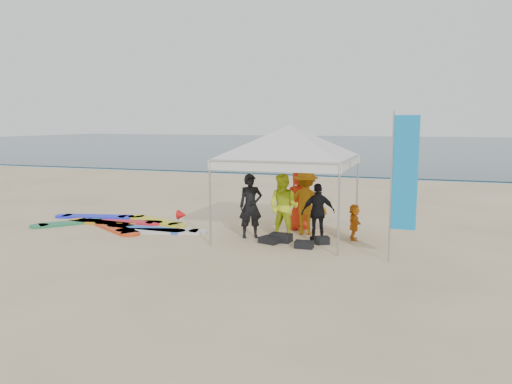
{
  "coord_description": "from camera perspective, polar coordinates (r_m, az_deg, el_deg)",
  "views": [
    {
      "loc": [
        5.03,
        -10.55,
        3.15
      ],
      "look_at": [
        0.57,
        2.6,
        1.2
      ],
      "focal_mm": 35.0,
      "sensor_mm": 36.0,
      "label": 1
    }
  ],
  "objects": [
    {
      "name": "person_black_b",
      "position": [
        13.35,
        7.11,
        -2.32
      ],
      "size": [
        0.98,
        0.74,
        1.55
      ],
      "primitive_type": "imported",
      "rotation": [
        0.0,
        0.0,
        3.59
      ],
      "color": "black",
      "rests_on": "ground"
    },
    {
      "name": "marker_pennant",
      "position": [
        14.56,
        -8.42,
        -2.6
      ],
      "size": [
        0.28,
        0.28,
        0.64
      ],
      "color": "#A5A5A8",
      "rests_on": "ground"
    },
    {
      "name": "person_black_a",
      "position": [
        13.6,
        -0.62,
        -1.62
      ],
      "size": [
        0.77,
        0.69,
        1.76
      ],
      "primitive_type": "imported",
      "rotation": [
        0.0,
        0.0,
        0.53
      ],
      "color": "black",
      "rests_on": "ground"
    },
    {
      "name": "feather_flag",
      "position": [
        11.42,
        16.52,
        1.88
      ],
      "size": [
        0.57,
        0.04,
        3.4
      ],
      "color": "#A5A5A8",
      "rests_on": "ground"
    },
    {
      "name": "person_orange_a",
      "position": [
        14.1,
        5.72,
        -1.15
      ],
      "size": [
        1.23,
        0.76,
        1.84
      ],
      "primitive_type": "imported",
      "rotation": [
        0.0,
        0.0,
        3.2
      ],
      "color": "#C77911",
      "rests_on": "ground"
    },
    {
      "name": "shoreline_foam",
      "position": [
        29.36,
        8.78,
        1.75
      ],
      "size": [
        160.0,
        1.2,
        0.01
      ],
      "primitive_type": "cube",
      "color": "silver",
      "rests_on": "ground"
    },
    {
      "name": "surfboard_spread",
      "position": [
        15.94,
        -15.17,
        -3.56
      ],
      "size": [
        5.42,
        2.72,
        0.07
      ],
      "color": "#20784A",
      "rests_on": "ground"
    },
    {
      "name": "person_orange_b",
      "position": [
        14.71,
        4.99,
        -0.88
      ],
      "size": [
        1.04,
        0.93,
        1.78
      ],
      "primitive_type": "imported",
      "rotation": [
        0.0,
        0.0,
        3.68
      ],
      "color": "red",
      "rests_on": "ground"
    },
    {
      "name": "ground",
      "position": [
        12.1,
        -6.57,
        -7.14
      ],
      "size": [
        120.0,
        120.0,
        0.0
      ],
      "primitive_type": "plane",
      "color": "beige",
      "rests_on": "ground"
    },
    {
      "name": "ocean",
      "position": [
        70.8,
        14.72,
        5.22
      ],
      "size": [
        160.0,
        84.0,
        0.08
      ],
      "primitive_type": "cube",
      "color": "#0C2633",
      "rests_on": "ground"
    },
    {
      "name": "gear_pile",
      "position": [
        13.1,
        3.78,
        -5.5
      ],
      "size": [
        1.84,
        0.91,
        0.22
      ],
      "color": "black",
      "rests_on": "ground"
    },
    {
      "name": "person_seated",
      "position": [
        13.67,
        11.16,
        -3.39
      ],
      "size": [
        0.46,
        0.94,
        0.97
      ],
      "primitive_type": "imported",
      "rotation": [
        0.0,
        0.0,
        1.77
      ],
      "color": "orange",
      "rests_on": "ground"
    },
    {
      "name": "person_yellow",
      "position": [
        13.41,
        3.18,
        -1.72
      ],
      "size": [
        0.96,
        0.8,
        1.78
      ],
      "primitive_type": "imported",
      "rotation": [
        0.0,
        0.0,
        -0.15
      ],
      "color": "#D4EC21",
      "rests_on": "ground"
    },
    {
      "name": "canopy_tent",
      "position": [
        13.62,
        3.88,
        7.6
      ],
      "size": [
        4.66,
        4.66,
        3.51
      ],
      "color": "#A5A5A8",
      "rests_on": "ground"
    }
  ]
}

